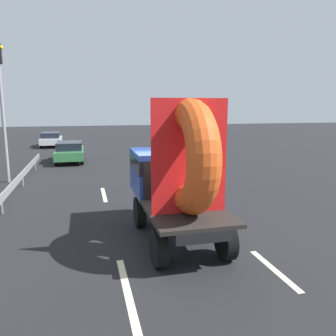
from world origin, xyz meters
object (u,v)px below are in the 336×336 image
Objects in this scene: flatbed_truck at (176,174)px; distant_sedan at (70,151)px; oncoming_car at (51,139)px; traffic_light at (1,96)px.

flatbed_truck is 15.37m from distant_sedan.
flatbed_truck reaches higher than oncoming_car.
flatbed_truck is at bearing -55.60° from traffic_light.
flatbed_truck is 1.17× the size of oncoming_car.
flatbed_truck is 0.73× the size of traffic_light.
distant_sedan is 1.03× the size of oncoming_car.
oncoming_car is at bearing 102.53° from flatbed_truck.
distant_sedan is 10.10m from oncoming_car.
traffic_light is 1.61× the size of oncoming_car.
traffic_light is at bearing -115.56° from distant_sedan.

